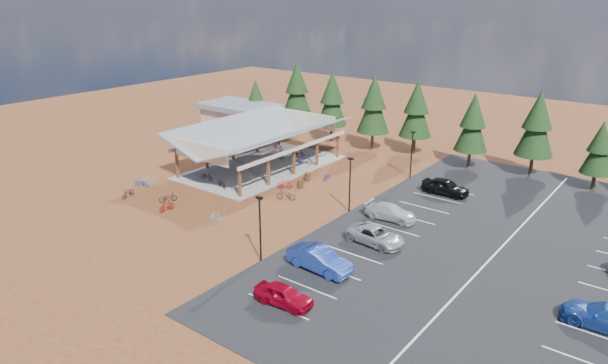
# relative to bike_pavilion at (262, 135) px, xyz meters

# --- Properties ---
(ground) EXTENTS (140.00, 140.00, 0.00)m
(ground) POSITION_rel_bike_pavilion_xyz_m (10.00, -7.00, -3.82)
(ground) COLOR #602B19
(ground) RESTS_ON ground
(asphalt_lot) EXTENTS (27.00, 44.00, 0.04)m
(asphalt_lot) POSITION_rel_bike_pavilion_xyz_m (28.50, -4.00, -3.80)
(asphalt_lot) COLOR black
(asphalt_lot) RESTS_ON ground
(concrete_pad) EXTENTS (10.60, 18.60, 0.10)m
(concrete_pad) POSITION_rel_bike_pavilion_xyz_m (0.00, 0.00, -3.77)
(concrete_pad) COLOR gray
(concrete_pad) RESTS_ON ground
(bike_pavilion) EXTENTS (11.65, 19.40, 4.97)m
(bike_pavilion) POSITION_rel_bike_pavilion_xyz_m (0.00, 0.00, 0.00)
(bike_pavilion) COLOR #592819
(bike_pavilion) RESTS_ON concrete_pad
(outbuilding) EXTENTS (11.00, 7.00, 3.90)m
(outbuilding) POSITION_rel_bike_pavilion_xyz_m (-14.00, 11.00, -1.80)
(outbuilding) COLOR #ADA593
(outbuilding) RESTS_ON ground
(lamp_post_0) EXTENTS (0.50, 0.25, 5.14)m
(lamp_post_0) POSITION_rel_bike_pavilion_xyz_m (15.00, -17.00, -0.85)
(lamp_post_0) COLOR black
(lamp_post_0) RESTS_ON ground
(lamp_post_1) EXTENTS (0.50, 0.25, 5.14)m
(lamp_post_1) POSITION_rel_bike_pavilion_xyz_m (15.00, -5.00, -0.85)
(lamp_post_1) COLOR black
(lamp_post_1) RESTS_ON ground
(lamp_post_2) EXTENTS (0.50, 0.25, 5.14)m
(lamp_post_2) POSITION_rel_bike_pavilion_xyz_m (15.00, 7.00, -0.85)
(lamp_post_2) COLOR black
(lamp_post_2) RESTS_ON ground
(trash_bin_0) EXTENTS (0.60, 0.60, 0.90)m
(trash_bin_0) POSITION_rel_bike_pavilion_xyz_m (7.65, -2.80, -3.37)
(trash_bin_0) COLOR #3C2C15
(trash_bin_0) RESTS_ON ground
(trash_bin_1) EXTENTS (0.60, 0.60, 0.90)m
(trash_bin_1) POSITION_rel_bike_pavilion_xyz_m (6.88, -0.58, -3.37)
(trash_bin_1) COLOR #3C2C15
(trash_bin_1) RESTS_ON ground
(pine_0) EXTENTS (2.93, 2.93, 6.82)m
(pine_0) POSITION_rel_bike_pavilion_xyz_m (-14.02, 14.46, 0.34)
(pine_0) COLOR #382314
(pine_0) RESTS_ON ground
(pine_1) EXTENTS (4.22, 4.22, 9.82)m
(pine_1) POSITION_rel_bike_pavilion_xyz_m (-7.47, 15.89, 2.18)
(pine_1) COLOR #382314
(pine_1) RESTS_ON ground
(pine_2) EXTENTS (3.99, 3.99, 9.30)m
(pine_2) POSITION_rel_bike_pavilion_xyz_m (-0.25, 14.09, 1.85)
(pine_2) COLOR #382314
(pine_2) RESTS_ON ground
(pine_3) EXTENTS (4.04, 4.04, 9.40)m
(pine_3) POSITION_rel_bike_pavilion_xyz_m (6.03, 14.10, 1.92)
(pine_3) COLOR #382314
(pine_3) RESTS_ON ground
(pine_4) EXTENTS (3.92, 3.92, 9.12)m
(pine_4) POSITION_rel_bike_pavilion_xyz_m (11.07, 15.62, 1.75)
(pine_4) COLOR #382314
(pine_4) RESTS_ON ground
(pine_5) EXTENTS (3.67, 3.67, 8.56)m
(pine_5) POSITION_rel_bike_pavilion_xyz_m (18.66, 14.14, 1.40)
(pine_5) COLOR #382314
(pine_5) RESTS_ON ground
(pine_6) EXTENTS (4.00, 4.00, 9.32)m
(pine_6) POSITION_rel_bike_pavilion_xyz_m (24.98, 15.83, 1.87)
(pine_6) COLOR #382314
(pine_6) RESTS_ON ground
(pine_7) EXTENTS (3.06, 3.06, 7.13)m
(pine_7) POSITION_rel_bike_pavilion_xyz_m (31.34, 14.96, 0.52)
(pine_7) COLOR #382314
(pine_7) RESTS_ON ground
(bike_0) EXTENTS (1.63, 0.66, 0.84)m
(bike_0) POSITION_rel_bike_pavilion_xyz_m (-1.54, -7.07, -3.31)
(bike_0) COLOR black
(bike_0) RESTS_ON concrete_pad
(bike_1) EXTENTS (1.88, 0.77, 1.10)m
(bike_1) POSITION_rel_bike_pavilion_xyz_m (-2.25, -1.30, -3.18)
(bike_1) COLOR gray
(bike_1) RESTS_ON concrete_pad
(bike_2) EXTENTS (1.95, 0.94, 0.98)m
(bike_2) POSITION_rel_bike_pavilion_xyz_m (-0.83, 3.66, -3.23)
(bike_2) COLOR navy
(bike_2) RESTS_ON concrete_pad
(bike_3) EXTENTS (1.84, 0.74, 1.08)m
(bike_3) POSITION_rel_bike_pavilion_xyz_m (-2.80, 6.07, -3.19)
(bike_3) COLOR maroon
(bike_3) RESTS_ON concrete_pad
(bike_4) EXTENTS (1.80, 1.09, 0.90)m
(bike_4) POSITION_rel_bike_pavilion_xyz_m (1.46, -7.80, -3.28)
(bike_4) COLOR black
(bike_4) RESTS_ON concrete_pad
(bike_5) EXTENTS (1.69, 0.66, 0.99)m
(bike_5) POSITION_rel_bike_pavilion_xyz_m (0.97, -2.49, -3.23)
(bike_5) COLOR gray
(bike_5) RESTS_ON concrete_pad
(bike_6) EXTENTS (1.99, 1.06, 0.99)m
(bike_6) POSITION_rel_bike_pavilion_xyz_m (3.14, 3.79, -3.23)
(bike_6) COLOR #262899
(bike_6) RESTS_ON concrete_pad
(bike_7) EXTENTS (1.87, 0.55, 1.12)m
(bike_7) POSITION_rel_bike_pavilion_xyz_m (0.98, 5.40, -3.16)
(bike_7) COLOR maroon
(bike_7) RESTS_ON concrete_pad
(bike_8) EXTENTS (1.21, 1.91, 0.95)m
(bike_8) POSITION_rel_bike_pavilion_xyz_m (-4.07, -15.04, -3.35)
(bike_8) COLOR black
(bike_8) RESTS_ON ground
(bike_9) EXTENTS (1.45, 1.55, 1.00)m
(bike_9) POSITION_rel_bike_pavilion_xyz_m (-5.55, -11.85, -3.33)
(bike_9) COLOR gray
(bike_9) RESTS_ON ground
(bike_10) EXTENTS (1.81, 1.20, 0.90)m
(bike_10) POSITION_rel_bike_pavilion_xyz_m (-5.50, -12.41, -3.37)
(bike_10) COLOR #16389D
(bike_10) RESTS_ON ground
(bike_11) EXTENTS (0.50, 1.67, 1.00)m
(bike_11) POSITION_rel_bike_pavilion_xyz_m (1.76, -15.03, -3.32)
(bike_11) COLOR maroon
(bike_11) RESTS_ON ground
(bike_12) EXTENTS (1.31, 1.82, 0.91)m
(bike_12) POSITION_rel_bike_pavilion_xyz_m (-0.00, -13.48, -3.37)
(bike_12) COLOR black
(bike_12) RESTS_ON ground
(bike_13) EXTENTS (1.59, 0.74, 0.92)m
(bike_13) POSITION_rel_bike_pavilion_xyz_m (7.25, -14.09, -3.36)
(bike_13) COLOR #A0A3A9
(bike_13) RESTS_ON ground
(bike_14) EXTENTS (0.87, 1.61, 0.80)m
(bike_14) POSITION_rel_bike_pavilion_xyz_m (8.36, 0.91, -3.42)
(bike_14) COLOR #26499E
(bike_14) RESTS_ON ground
(bike_15) EXTENTS (1.59, 1.33, 0.98)m
(bike_15) POSITION_rel_bike_pavilion_xyz_m (6.52, -3.92, -3.33)
(bike_15) COLOR maroon
(bike_15) RESTS_ON ground
(bike_16) EXTENTS (1.97, 1.39, 0.98)m
(bike_16) POSITION_rel_bike_pavilion_xyz_m (8.59, -6.25, -3.33)
(bike_16) COLOR black
(bike_16) RESTS_ON ground
(car_0) EXTENTS (4.12, 1.99, 1.36)m
(car_0) POSITION_rel_bike_pavilion_xyz_m (20.16, -20.58, -3.11)
(car_0) COLOR #9D0419
(car_0) RESTS_ON asphalt_lot
(car_1) EXTENTS (5.10, 2.00, 1.65)m
(car_1) POSITION_rel_bike_pavilion_xyz_m (19.29, -15.51, -2.96)
(car_1) COLOR navy
(car_1) RESTS_ON asphalt_lot
(car_2) EXTENTS (5.04, 2.65, 1.35)m
(car_2) POSITION_rel_bike_pavilion_xyz_m (20.25, -9.33, -3.11)
(car_2) COLOR #93969A
(car_2) RESTS_ON asphalt_lot
(car_3) EXTENTS (4.75, 2.23, 1.34)m
(car_3) POSITION_rel_bike_pavilion_xyz_m (18.85, -4.30, -3.11)
(car_3) COLOR #B5B5B5
(car_3) RESTS_ON asphalt_lot
(car_4) EXTENTS (4.62, 1.86, 1.58)m
(car_4) POSITION_rel_bike_pavilion_xyz_m (20.10, 4.46, -3.00)
(car_4) COLOR black
(car_4) RESTS_ON asphalt_lot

